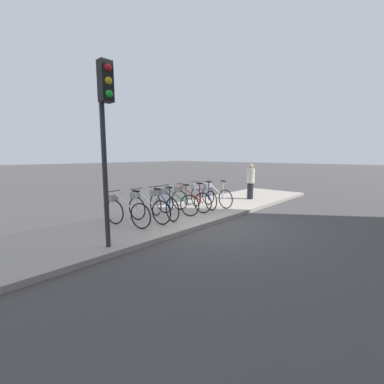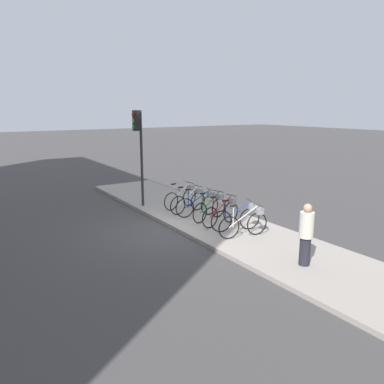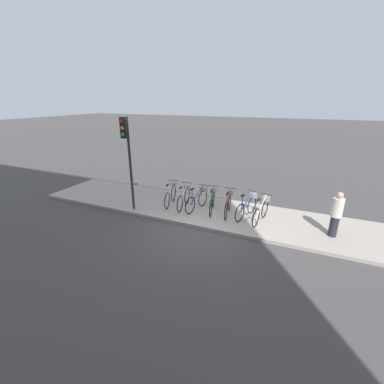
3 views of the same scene
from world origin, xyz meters
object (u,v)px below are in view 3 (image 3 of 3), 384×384
parked_bicycle_0 (171,194)px  parked_bicycle_2 (198,199)px  parked_bicycle_5 (247,206)px  pedestrian (336,214)px  parked_bicycle_1 (184,197)px  parked_bicycle_6 (262,210)px  parked_bicycle_3 (212,200)px  traffic_light (127,145)px  parked_bicycle_4 (228,203)px

parked_bicycle_0 → parked_bicycle_2: (1.28, -0.06, 0.00)m
parked_bicycle_0 → parked_bicycle_5: bearing=0.5°
parked_bicycle_5 → pedestrian: size_ratio=1.04×
parked_bicycle_5 → parked_bicycle_2: bearing=-177.4°
parked_bicycle_1 → parked_bicycle_2: bearing=1.7°
parked_bicycle_6 → pedestrian: size_ratio=1.06×
parked_bicycle_3 → parked_bicycle_5: (1.40, 0.02, 0.00)m
parked_bicycle_6 → parked_bicycle_5: bearing=162.6°
parked_bicycle_3 → pedestrian: pedestrian is taller
parked_bicycle_3 → parked_bicycle_0: bearing=-179.8°
pedestrian → parked_bicycle_0: bearing=177.0°
parked_bicycle_1 → pedestrian: 5.50m
parked_bicycle_1 → pedestrian: pedestrian is taller
pedestrian → traffic_light: size_ratio=0.42×
parked_bicycle_2 → parked_bicycle_3: bearing=6.6°
parked_bicycle_0 → pedestrian: (6.16, -0.32, 0.35)m
parked_bicycle_5 → traffic_light: size_ratio=0.43×
parked_bicycle_1 → traffic_light: traffic_light is taller
parked_bicycle_4 → parked_bicycle_3: bearing=178.4°
parked_bicycle_4 → traffic_light: bearing=-161.8°
parked_bicycle_2 → parked_bicycle_4: bearing=2.3°
parked_bicycle_1 → parked_bicycle_3: bearing=4.1°
parked_bicycle_0 → parked_bicycle_1: (0.67, -0.08, 0.00)m
parked_bicycle_3 → parked_bicycle_5: same height
parked_bicycle_2 → traffic_light: 3.44m
parked_bicycle_3 → traffic_light: traffic_light is taller
parked_bicycle_4 → parked_bicycle_5: 0.74m
parked_bicycle_6 → traffic_light: (-4.95, -1.07, 2.17)m
parked_bicycle_0 → traffic_light: traffic_light is taller
parked_bicycle_0 → parked_bicycle_3: bearing=0.2°
parked_bicycle_6 → parked_bicycle_1: bearing=178.8°
parked_bicycle_0 → parked_bicycle_6: bearing=-2.2°
pedestrian → parked_bicycle_2: bearing=176.9°
parked_bicycle_0 → parked_bicycle_4: 2.53m
parked_bicycle_1 → parked_bicycle_5: 2.60m
parked_bicycle_5 → parked_bicycle_6: bearing=-17.4°
parked_bicycle_5 → traffic_light: 5.06m
pedestrian → parked_bicycle_3: bearing=175.6°
parked_bicycle_6 → pedestrian: bearing=-4.4°
parked_bicycle_4 → parked_bicycle_6: 1.30m
parked_bicycle_0 → traffic_light: size_ratio=0.44×
parked_bicycle_0 → parked_bicycle_3: same height
parked_bicycle_1 → parked_bicycle_2: 0.61m
pedestrian → traffic_light: bearing=-173.0°
parked_bicycle_3 → parked_bicycle_4: 0.66m
parked_bicycle_5 → parked_bicycle_6: size_ratio=0.98×
pedestrian → parked_bicycle_5: bearing=173.1°
parked_bicycle_0 → pedestrian: size_ratio=1.05×
parked_bicycle_5 → traffic_light: traffic_light is taller
traffic_light → parked_bicycle_6: bearing=12.2°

